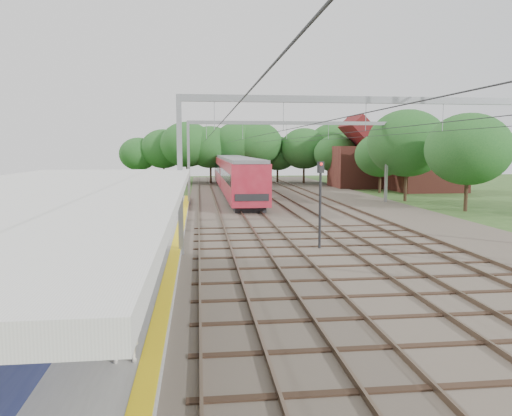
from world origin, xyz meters
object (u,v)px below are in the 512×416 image
train (234,173)px  signal_post (320,196)px  person (123,315)px  bicycle (135,247)px

train → signal_post: 30.29m
person → train: size_ratio=0.06×
bicycle → train: train is taller
person → bicycle: 9.82m
person → train: train is taller
person → bicycle: size_ratio=1.23×
signal_post → person: bearing=-142.4°
train → signal_post: bearing=-86.5°
person → bicycle: bearing=-89.8°
train → bicycle: bearing=-100.8°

